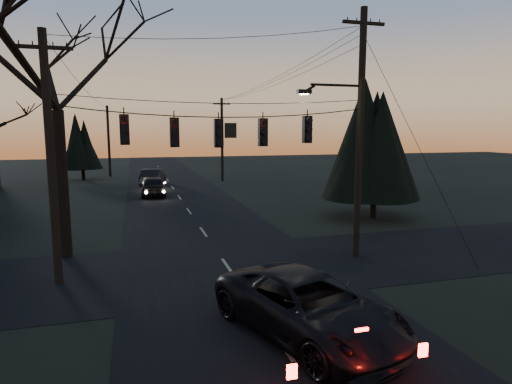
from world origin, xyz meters
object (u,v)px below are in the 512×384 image
object	(u,v)px
utility_pole_left	(59,283)
bare_tree_left	(54,47)
sedan_oncoming_b	(153,178)
evergreen_right	(376,143)
utility_pole_right	(356,256)
sedan_oncoming_a	(154,186)
suv_near	(308,307)
utility_pole_far_l	(110,176)
utility_pole_far_r	(223,181)

from	to	relation	value
utility_pole_left	bare_tree_left	xyz separation A→B (m)	(-0.17, 3.23, 8.48)
sedan_oncoming_b	evergreen_right	bearing A→B (deg)	134.95
utility_pole_right	sedan_oncoming_a	bearing A→B (deg)	110.77
suv_near	sedan_oncoming_b	size ratio (longest dim) A/B	1.15
utility_pole_far_l	utility_pole_right	bearing A→B (deg)	-72.28
evergreen_right	sedan_oncoming_b	xyz separation A→B (m)	(-12.11, 18.87, -3.67)
utility_pole_right	suv_near	bearing A→B (deg)	-128.23
utility_pole_right	sedan_oncoming_b	distance (m)	26.73
utility_pole_left	sedan_oncoming_a	distance (m)	19.93
sedan_oncoming_b	utility_pole_left	bearing A→B (deg)	92.67
suv_near	sedan_oncoming_b	world-z (taller)	sedan_oncoming_b
utility_pole_far_r	utility_pole_far_l	size ratio (longest dim) A/B	1.06
evergreen_right	utility_pole_right	bearing A→B (deg)	-125.84
utility_pole_right	utility_pole_far_r	bearing A→B (deg)	90.00
evergreen_right	sedan_oncoming_a	distance (m)	18.03
utility_pole_far_r	evergreen_right	size ratio (longest dim) A/B	1.09
suv_near	sedan_oncoming_a	distance (m)	25.59
utility_pole_far_l	sedan_oncoming_a	world-z (taller)	utility_pole_far_l
evergreen_right	sedan_oncoming_a	size ratio (longest dim) A/B	1.64
evergreen_right	sedan_oncoming_a	bearing A→B (deg)	134.42
bare_tree_left	sedan_oncoming_a	distance (m)	18.47
utility_pole_far_r	sedan_oncoming_b	size ratio (longest dim) A/B	1.73
bare_tree_left	sedan_oncoming_b	world-z (taller)	bare_tree_left
utility_pole_left	sedan_oncoming_a	bearing A→B (deg)	78.09
utility_pole_left	sedan_oncoming_b	xyz separation A→B (m)	(4.36, 25.75, 0.81)
bare_tree_left	sedan_oncoming_b	bearing A→B (deg)	78.62
suv_near	sedan_oncoming_a	size ratio (longest dim) A/B	1.20
utility_pole_far_r	suv_near	bearing A→B (deg)	-97.88
utility_pole_right	evergreen_right	bearing A→B (deg)	54.16
bare_tree_left	sedan_oncoming_b	size ratio (longest dim) A/B	2.46
evergreen_right	utility_pole_far_r	bearing A→B (deg)	103.23
utility_pole_right	suv_near	distance (m)	7.64
utility_pole_far_l	sedan_oncoming_a	bearing A→B (deg)	-76.02
utility_pole_far_r	sedan_oncoming_a	bearing A→B (deg)	-130.94
utility_pole_far_r	evergreen_right	world-z (taller)	evergreen_right
utility_pole_left	sedan_oncoming_a	world-z (taller)	utility_pole_left
suv_near	bare_tree_left	bearing A→B (deg)	108.18
bare_tree_left	utility_pole_left	bearing A→B (deg)	-86.99
bare_tree_left	evergreen_right	world-z (taller)	bare_tree_left
evergreen_right	suv_near	world-z (taller)	evergreen_right
sedan_oncoming_a	sedan_oncoming_b	bearing A→B (deg)	-89.69
utility_pole_right	utility_pole_far_l	world-z (taller)	utility_pole_right
utility_pole_far_r	evergreen_right	xyz separation A→B (m)	(4.97, -21.13, 4.48)
evergreen_right	sedan_oncoming_b	world-z (taller)	evergreen_right
suv_near	utility_pole_far_r	bearing A→B (deg)	63.16
utility_pole_right	suv_near	world-z (taller)	utility_pole_right
bare_tree_left	evergreen_right	bearing A→B (deg)	12.35
sedan_oncoming_b	utility_pole_far_l	bearing A→B (deg)	-54.68
utility_pole_left	utility_pole_far_l	distance (m)	36.00
utility_pole_right	bare_tree_left	bearing A→B (deg)	164.51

